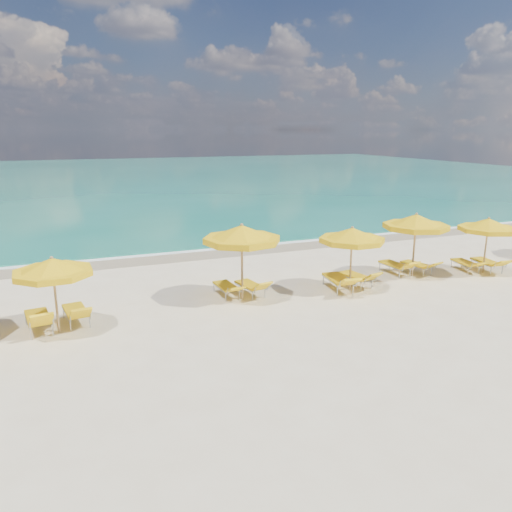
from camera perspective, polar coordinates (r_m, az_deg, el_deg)
name	(u,v)px	position (r m, az deg, el deg)	size (l,w,h in m)	color
ground_plane	(272,300)	(16.96, 1.89, -5.09)	(120.00, 120.00, 0.00)	beige
ocean	(113,178)	(63.23, -16.07, 8.59)	(120.00, 80.00, 0.30)	#136D57
wet_sand_band	(210,252)	(23.65, -5.33, 0.44)	(120.00, 2.60, 0.01)	tan
foam_line	(205,249)	(24.40, -5.87, 0.86)	(120.00, 1.20, 0.03)	white
whitecap_near	(68,226)	(32.14, -20.69, 3.25)	(14.00, 0.36, 0.05)	white
whitecap_far	(245,199)	(41.64, -1.32, 6.48)	(18.00, 0.30, 0.05)	white
umbrella_2	(53,268)	(14.90, -22.23, -1.25)	(2.84, 2.84, 2.24)	tan
umbrella_3	(242,235)	(16.49, -1.64, 2.44)	(3.02, 3.02, 2.63)	tan
umbrella_4	(352,236)	(17.82, 10.93, 2.28)	(3.03, 3.03, 2.35)	tan
umbrella_5	(416,222)	(20.14, 17.82, 3.69)	(2.65, 2.65, 2.54)	tan
umbrella_6	(488,225)	(21.71, 25.01, 3.19)	(2.32, 2.32, 2.29)	tan
lounger_2_left	(39,323)	(15.69, -23.55, -7.05)	(0.87, 1.93, 0.89)	#A5A8AD
lounger_2_right	(76,316)	(15.88, -19.84, -6.48)	(0.83, 1.87, 0.82)	#A5A8AD
lounger_3_left	(227,290)	(17.35, -3.34, -3.95)	(0.67, 1.77, 0.64)	#A5A8AD
lounger_3_right	(251,289)	(17.44, -0.59, -3.82)	(0.84, 1.77, 0.74)	#A5A8AD
lounger_4_left	(338,284)	(18.18, 9.39, -3.14)	(0.91, 2.09, 0.80)	#A5A8AD
lounger_4_right	(356,280)	(18.81, 11.40, -2.72)	(0.87, 1.85, 0.77)	#A5A8AD
lounger_5_left	(395,269)	(20.72, 15.65, -1.39)	(0.71, 1.85, 0.77)	#A5A8AD
lounger_5_right	(417,268)	(21.14, 17.93, -1.30)	(0.88, 1.77, 0.67)	#A5A8AD
lounger_6_left	(466,266)	(22.10, 22.84, -1.08)	(0.78, 1.78, 0.64)	#A5A8AD
lounger_6_right	(487,266)	(22.48, 24.92, -1.00)	(0.81, 1.89, 0.73)	#A5A8AD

